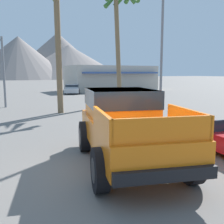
{
  "coord_description": "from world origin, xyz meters",
  "views": [
    {
      "loc": [
        -3.12,
        -5.88,
        2.5
      ],
      "look_at": [
        0.44,
        1.09,
        1.33
      ],
      "focal_mm": 42.0,
      "sensor_mm": 36.0,
      "label": 1
    }
  ],
  "objects_px": {
    "palm_tree_short": "(57,6)",
    "orange_pickup_truck": "(126,121)",
    "parked_car_silver": "(72,89)",
    "palm_tree_tall": "(120,17)",
    "street_lamp_post": "(163,19)"
  },
  "relations": [
    {
      "from": "palm_tree_tall",
      "to": "palm_tree_short",
      "type": "xyz_separation_m",
      "value": [
        -5.67,
        -2.61,
        -0.4
      ]
    },
    {
      "from": "street_lamp_post",
      "to": "palm_tree_tall",
      "type": "height_order",
      "value": "street_lamp_post"
    },
    {
      "from": "orange_pickup_truck",
      "to": "street_lamp_post",
      "type": "distance_m",
      "value": 9.09
    },
    {
      "from": "street_lamp_post",
      "to": "palm_tree_tall",
      "type": "relative_size",
      "value": 1.0
    },
    {
      "from": "parked_car_silver",
      "to": "palm_tree_tall",
      "type": "distance_m",
      "value": 13.79
    },
    {
      "from": "parked_car_silver",
      "to": "palm_tree_short",
      "type": "relative_size",
      "value": 0.55
    },
    {
      "from": "palm_tree_short",
      "to": "orange_pickup_truck",
      "type": "bearing_deg",
      "value": -95.31
    },
    {
      "from": "orange_pickup_truck",
      "to": "palm_tree_tall",
      "type": "height_order",
      "value": "palm_tree_tall"
    },
    {
      "from": "parked_car_silver",
      "to": "palm_tree_tall",
      "type": "relative_size",
      "value": 0.52
    },
    {
      "from": "palm_tree_tall",
      "to": "palm_tree_short",
      "type": "distance_m",
      "value": 6.26
    },
    {
      "from": "street_lamp_post",
      "to": "orange_pickup_truck",
      "type": "bearing_deg",
      "value": -134.38
    },
    {
      "from": "orange_pickup_truck",
      "to": "parked_car_silver",
      "type": "relative_size",
      "value": 1.15
    },
    {
      "from": "parked_car_silver",
      "to": "palm_tree_short",
      "type": "height_order",
      "value": "palm_tree_short"
    },
    {
      "from": "orange_pickup_truck",
      "to": "street_lamp_post",
      "type": "xyz_separation_m",
      "value": [
        5.62,
        5.74,
        4.25
      ]
    },
    {
      "from": "palm_tree_short",
      "to": "parked_car_silver",
      "type": "bearing_deg",
      "value": 68.76
    }
  ]
}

